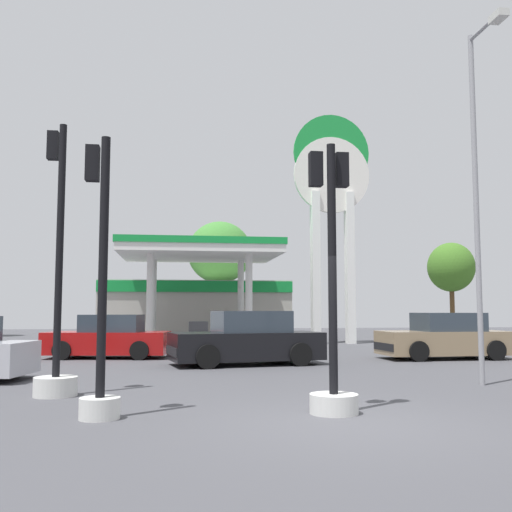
# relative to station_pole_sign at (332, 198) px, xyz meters

# --- Properties ---
(ground_plane) EXTENTS (90.00, 90.00, 0.00)m
(ground_plane) POSITION_rel_station_pole_sign_xyz_m (-5.17, -19.85, -7.24)
(ground_plane) COLOR #47474C
(ground_plane) RESTS_ON ground
(gas_station) EXTENTS (10.47, 11.80, 4.82)m
(gas_station) POSITION_rel_station_pole_sign_xyz_m (-6.60, 5.09, -5.19)
(gas_station) COLOR #ADA89E
(gas_station) RESTS_ON ground
(station_pole_sign) EXTENTS (3.85, 0.56, 11.48)m
(station_pole_sign) POSITION_rel_station_pole_sign_xyz_m (0.00, 0.00, 0.00)
(station_pole_sign) COLOR white
(station_pole_sign) RESTS_ON ground
(car_0) EXTENTS (4.75, 2.64, 1.61)m
(car_0) POSITION_rel_station_pole_sign_xyz_m (-5.53, -10.54, -6.51)
(car_0) COLOR black
(car_0) RESTS_ON ground
(car_1) EXTENTS (4.34, 2.34, 1.48)m
(car_1) POSITION_rel_station_pole_sign_xyz_m (-9.95, -7.44, -6.56)
(car_1) COLOR black
(car_1) RESTS_ON ground
(car_2) EXTENTS (4.37, 2.09, 1.55)m
(car_2) POSITION_rel_station_pole_sign_xyz_m (1.34, -9.32, -6.54)
(car_2) COLOR black
(car_2) RESTS_ON ground
(traffic_signal_0) EXTENTS (0.77, 0.77, 4.35)m
(traffic_signal_0) POSITION_rel_station_pole_sign_xyz_m (-5.16, -19.04, -5.77)
(traffic_signal_0) COLOR silver
(traffic_signal_0) RESTS_ON ground
(traffic_signal_1) EXTENTS (0.63, 0.66, 4.33)m
(traffic_signal_1) POSITION_rel_station_pole_sign_xyz_m (-8.80, -19.03, -5.79)
(traffic_signal_1) COLOR silver
(traffic_signal_1) RESTS_ON ground
(traffic_signal_2) EXTENTS (0.81, 0.81, 5.29)m
(traffic_signal_2) POSITION_rel_station_pole_sign_xyz_m (-9.93, -16.51, -5.93)
(traffic_signal_2) COLOR silver
(traffic_signal_2) RESTS_ON ground
(tree_1) EXTENTS (4.11, 4.11, 7.34)m
(tree_1) POSITION_rel_station_pole_sign_xyz_m (-4.93, 9.43, -1.90)
(tree_1) COLOR brown
(tree_1) RESTS_ON ground
(tree_2) EXTENTS (3.25, 3.25, 6.35)m
(tree_2) POSITION_rel_station_pole_sign_xyz_m (11.34, 10.52, -2.63)
(tree_2) COLOR brown
(tree_2) RESTS_ON ground
(corner_streetlamp) EXTENTS (0.24, 1.48, 7.93)m
(corner_streetlamp) POSITION_rel_station_pole_sign_xyz_m (-1.01, -16.24, -2.55)
(corner_streetlamp) COLOR gray
(corner_streetlamp) RESTS_ON ground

